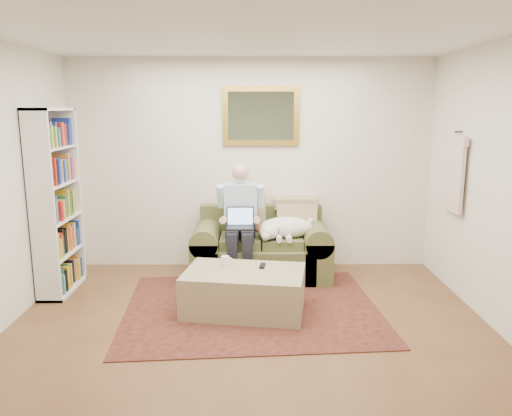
{
  "coord_description": "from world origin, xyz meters",
  "views": [
    {
      "loc": [
        0.03,
        -3.7,
        2.0
      ],
      "look_at": [
        0.07,
        1.5,
        0.95
      ],
      "focal_mm": 35.0,
      "sensor_mm": 36.0,
      "label": 1
    }
  ],
  "objects_px": {
    "sleeping_dog": "(286,227)",
    "coffee_mug": "(225,261)",
    "seated_man": "(240,224)",
    "ottoman": "(244,291)",
    "laptop": "(240,222)",
    "bookshelf": "(56,202)",
    "sofa": "(261,253)"
  },
  "relations": [
    {
      "from": "coffee_mug",
      "to": "bookshelf",
      "type": "xyz_separation_m",
      "value": [
        -1.85,
        0.45,
        0.53
      ]
    },
    {
      "from": "seated_man",
      "to": "bookshelf",
      "type": "xyz_separation_m",
      "value": [
        -1.99,
        -0.3,
        0.32
      ]
    },
    {
      "from": "laptop",
      "to": "sleeping_dog",
      "type": "distance_m",
      "value": 0.56
    },
    {
      "from": "bookshelf",
      "to": "sleeping_dog",
      "type": "bearing_deg",
      "value": 8.38
    },
    {
      "from": "sofa",
      "to": "sleeping_dog",
      "type": "height_order",
      "value": "sofa"
    },
    {
      "from": "sofa",
      "to": "ottoman",
      "type": "bearing_deg",
      "value": -99.77
    },
    {
      "from": "ottoman",
      "to": "bookshelf",
      "type": "bearing_deg",
      "value": 163.23
    },
    {
      "from": "seated_man",
      "to": "laptop",
      "type": "relative_size",
      "value": 4.33
    },
    {
      "from": "sofa",
      "to": "bookshelf",
      "type": "relative_size",
      "value": 0.81
    },
    {
      "from": "sofa",
      "to": "laptop",
      "type": "relative_size",
      "value": 5.15
    },
    {
      "from": "coffee_mug",
      "to": "bookshelf",
      "type": "height_order",
      "value": "bookshelf"
    },
    {
      "from": "coffee_mug",
      "to": "ottoman",
      "type": "bearing_deg",
      "value": -39.91
    },
    {
      "from": "coffee_mug",
      "to": "bookshelf",
      "type": "bearing_deg",
      "value": 166.26
    },
    {
      "from": "sleeping_dog",
      "to": "laptop",
      "type": "bearing_deg",
      "value": -166.36
    },
    {
      "from": "seated_man",
      "to": "ottoman",
      "type": "xyz_separation_m",
      "value": [
        0.06,
        -0.92,
        -0.47
      ]
    },
    {
      "from": "ottoman",
      "to": "coffee_mug",
      "type": "relative_size",
      "value": 11.62
    },
    {
      "from": "seated_man",
      "to": "ottoman",
      "type": "relative_size",
      "value": 1.18
    },
    {
      "from": "seated_man",
      "to": "coffee_mug",
      "type": "height_order",
      "value": "seated_man"
    },
    {
      "from": "bookshelf",
      "to": "sofa",
      "type": "bearing_deg",
      "value": 11.5
    },
    {
      "from": "sleeping_dog",
      "to": "bookshelf",
      "type": "height_order",
      "value": "bookshelf"
    },
    {
      "from": "laptop",
      "to": "ottoman",
      "type": "xyz_separation_m",
      "value": [
        0.06,
        -0.86,
        -0.51
      ]
    },
    {
      "from": "seated_man",
      "to": "ottoman",
      "type": "bearing_deg",
      "value": -86.3
    },
    {
      "from": "sleeping_dog",
      "to": "coffee_mug",
      "type": "bearing_deg",
      "value": -129.25
    },
    {
      "from": "sofa",
      "to": "seated_man",
      "type": "xyz_separation_m",
      "value": [
        -0.24,
        -0.15,
        0.4
      ]
    },
    {
      "from": "ottoman",
      "to": "bookshelf",
      "type": "distance_m",
      "value": 2.28
    },
    {
      "from": "seated_man",
      "to": "laptop",
      "type": "bearing_deg",
      "value": -90.0
    },
    {
      "from": "laptop",
      "to": "ottoman",
      "type": "relative_size",
      "value": 0.27
    },
    {
      "from": "sofa",
      "to": "sleeping_dog",
      "type": "distance_m",
      "value": 0.46
    },
    {
      "from": "sleeping_dog",
      "to": "bookshelf",
      "type": "bearing_deg",
      "value": -171.62
    },
    {
      "from": "laptop",
      "to": "seated_man",
      "type": "bearing_deg",
      "value": 90.0
    },
    {
      "from": "laptop",
      "to": "sleeping_dog",
      "type": "bearing_deg",
      "value": 13.64
    },
    {
      "from": "sleeping_dog",
      "to": "coffee_mug",
      "type": "height_order",
      "value": "sleeping_dog"
    }
  ]
}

